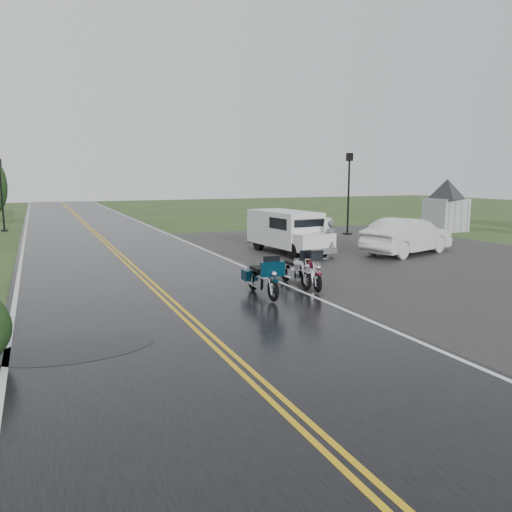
{
  "coord_description": "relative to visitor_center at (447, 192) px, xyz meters",
  "views": [
    {
      "loc": [
        -3.12,
        -11.43,
        3.35
      ],
      "look_at": [
        2.8,
        2.0,
        1.0
      ],
      "focal_mm": 35.0,
      "sensor_mm": 36.0,
      "label": 1
    }
  ],
  "objects": [
    {
      "name": "ground",
      "position": [
        -20.0,
        -12.0,
        -2.4
      ],
      "size": [
        120.0,
        120.0,
        0.0
      ],
      "primitive_type": "plane",
      "color": "#2D471E",
      "rests_on": "ground"
    },
    {
      "name": "sedan_white",
      "position": [
        -8.53,
        -6.53,
        -1.63
      ],
      "size": [
        4.97,
        2.91,
        1.55
      ],
      "primitive_type": "imported",
      "rotation": [
        0.0,
        0.0,
        1.86
      ],
      "color": "silver",
      "rests_on": "ground"
    },
    {
      "name": "person_at_van",
      "position": [
        -12.32,
        -6.33,
        -1.61
      ],
      "size": [
        0.63,
        0.47,
        1.57
      ],
      "primitive_type": "imported",
      "rotation": [
        0.0,
        0.0,
        3.31
      ],
      "color": "#545358",
      "rests_on": "ground"
    },
    {
      "name": "road",
      "position": [
        -20.0,
        -2.0,
        -2.38
      ],
      "size": [
        8.0,
        100.0,
        0.04
      ],
      "primitive_type": "cube",
      "color": "black",
      "rests_on": "ground"
    },
    {
      "name": "parking_pad",
      "position": [
        -9.0,
        -7.0,
        -2.38
      ],
      "size": [
        14.0,
        24.0,
        0.03
      ],
      "primitive_type": "cube",
      "color": "black",
      "rests_on": "ground"
    },
    {
      "name": "motorcycle_red",
      "position": [
        -15.9,
        -11.41,
        -1.8
      ],
      "size": [
        1.2,
        2.14,
        1.19
      ],
      "primitive_type": null,
      "rotation": [
        0.0,
        0.0,
        -0.24
      ],
      "color": "#540917",
      "rests_on": "ground"
    },
    {
      "name": "lamp_post_far_left",
      "position": [
        -24.99,
        10.79,
        -0.18
      ],
      "size": [
        0.38,
        0.38,
        4.45
      ],
      "primitive_type": null,
      "color": "black",
      "rests_on": "ground"
    },
    {
      "name": "motorcycle_teal",
      "position": [
        -17.5,
        -11.81,
        -1.79
      ],
      "size": [
        0.85,
        2.11,
        1.23
      ],
      "primitive_type": null,
      "rotation": [
        0.0,
        0.0,
        -0.05
      ],
      "color": "#042333",
      "rests_on": "ground"
    },
    {
      "name": "motorcycle_silver",
      "position": [
        -16.02,
        -10.96,
        -1.83
      ],
      "size": [
        0.76,
        1.96,
        1.15
      ],
      "primitive_type": null,
      "rotation": [
        0.0,
        0.0,
        -0.03
      ],
      "color": "#B9BBC1",
      "rests_on": "ground"
    },
    {
      "name": "visitor_center",
      "position": [
        0.0,
        0.0,
        0.0
      ],
      "size": [
        16.0,
        10.0,
        4.8
      ],
      "primitive_type": null,
      "color": "#A8AAAD",
      "rests_on": "ground"
    },
    {
      "name": "lamp_post_far_right",
      "position": [
        -6.68,
        0.72,
        -0.04
      ],
      "size": [
        0.4,
        0.4,
        4.71
      ],
      "primitive_type": null,
      "color": "black",
      "rests_on": "ground"
    },
    {
      "name": "van_white",
      "position": [
        -13.69,
        -5.82,
        -1.46
      ],
      "size": [
        2.22,
        4.94,
        1.88
      ],
      "primitive_type": null,
      "rotation": [
        0.0,
        0.0,
        0.09
      ],
      "color": "silver",
      "rests_on": "ground"
    }
  ]
}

